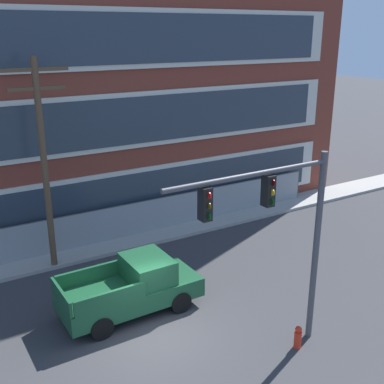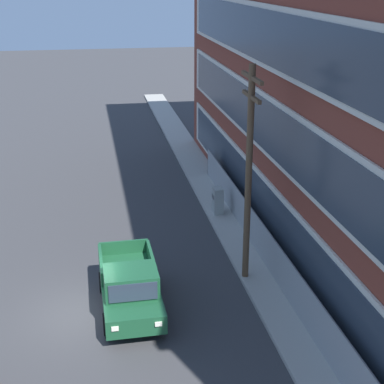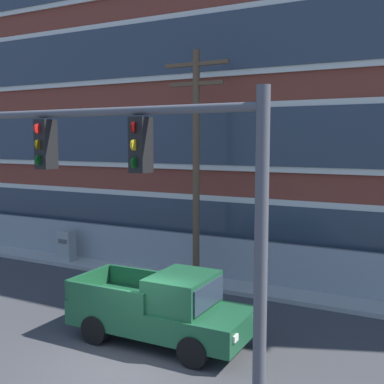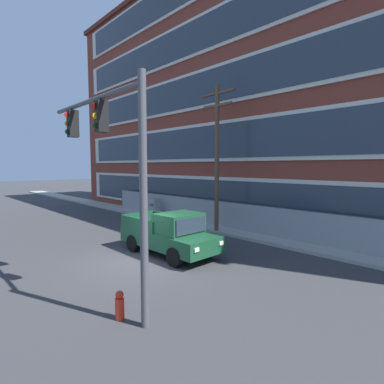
% 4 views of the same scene
% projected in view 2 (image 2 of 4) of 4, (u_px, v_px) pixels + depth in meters
% --- Properties ---
extents(ground_plane, '(160.00, 160.00, 0.00)m').
position_uv_depth(ground_plane, '(83.00, 314.00, 21.83)').
color(ground_plane, '#38383A').
extents(sidewalk_building_side, '(80.00, 1.90, 0.16)m').
position_uv_depth(sidewalk_building_side, '(273.00, 294.00, 23.03)').
color(sidewalk_building_side, '#9E9B93').
rests_on(sidewalk_building_side, ground).
extents(chain_link_fence, '(27.98, 0.06, 1.81)m').
position_uv_depth(chain_link_fence, '(280.00, 268.00, 23.21)').
color(chain_link_fence, gray).
rests_on(chain_link_fence, ground).
extents(pickup_truck_dark_green, '(5.11, 2.22, 1.98)m').
position_uv_depth(pickup_truck_dark_green, '(130.00, 288.00, 21.73)').
color(pickup_truck_dark_green, '#194C2D').
rests_on(pickup_truck_dark_green, ground).
extents(utility_pole_near_corner, '(2.54, 0.26, 8.80)m').
position_uv_depth(utility_pole_near_corner, '(249.00, 167.00, 22.56)').
color(utility_pole_near_corner, brown).
rests_on(utility_pole_near_corner, ground).
extents(electrical_cabinet, '(0.72, 0.50, 1.52)m').
position_uv_depth(electrical_cabinet, '(218.00, 202.00, 30.32)').
color(electrical_cabinet, '#939993').
rests_on(electrical_cabinet, ground).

